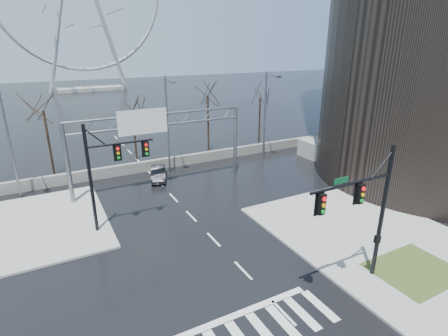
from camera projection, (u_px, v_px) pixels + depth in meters
ground at (243, 270)px, 21.15m from camera, size 260.00×260.00×0.00m
sidewalk_right_ext at (340, 219)px, 27.23m from camera, size 12.00×10.00×0.15m
sidewalk_far at (35, 226)px, 26.21m from camera, size 10.00×12.00×0.15m
grass_strip at (415, 270)px, 20.94m from camera, size 5.00×4.00×0.02m
tower_podium at (422, 153)px, 40.34m from camera, size 22.00×18.00×2.00m
barrier_wall at (147, 166)px, 37.58m from camera, size 52.00×0.50×1.10m
signal_mast_near at (368, 206)px, 18.44m from camera, size 5.52×0.41×8.00m
signal_mast_far at (106, 167)px, 24.37m from camera, size 4.72×0.41×8.00m
sign_gantry at (156, 135)px, 31.67m from camera, size 16.36×0.40×7.60m
streetlight_left at (7, 134)px, 28.94m from camera, size 0.50×2.55×10.00m
streetlight_mid at (168, 118)px, 35.15m from camera, size 0.50×2.55×10.00m
streetlight_right at (267, 108)px, 40.48m from camera, size 0.50×2.55×10.00m
tree_left at (45, 118)px, 34.67m from camera, size 3.75×3.75×7.50m
tree_center at (133, 116)px, 39.77m from camera, size 3.25×3.25×6.50m
tree_right at (208, 102)px, 42.58m from camera, size 3.90×3.90×7.80m
tree_far_right at (260, 103)px, 46.82m from camera, size 3.40×3.40×6.80m
car at (158, 173)px, 35.17m from camera, size 2.62×4.28×1.33m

